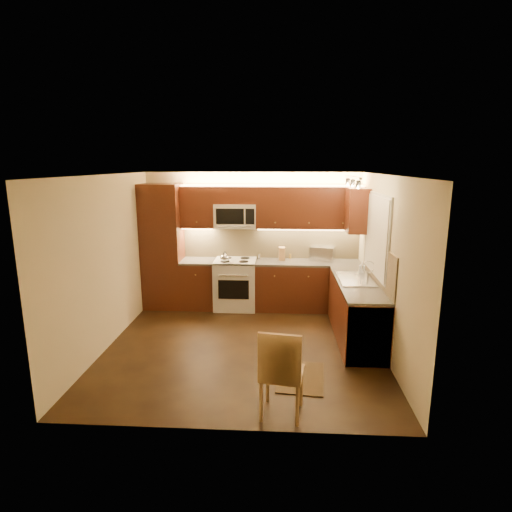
# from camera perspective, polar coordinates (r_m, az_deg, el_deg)

# --- Properties ---
(floor) EXTENTS (4.00, 4.00, 0.01)m
(floor) POSITION_cam_1_polar(r_m,az_deg,el_deg) (6.31, -1.69, -12.24)
(floor) COLOR black
(floor) RESTS_ON ground
(ceiling) EXTENTS (4.00, 4.00, 0.01)m
(ceiling) POSITION_cam_1_polar(r_m,az_deg,el_deg) (5.73, -1.86, 11.09)
(ceiling) COLOR beige
(ceiling) RESTS_ON ground
(wall_back) EXTENTS (4.00, 0.01, 2.50)m
(wall_back) POSITION_cam_1_polar(r_m,az_deg,el_deg) (7.85, -0.47, 2.31)
(wall_back) COLOR #C5B890
(wall_back) RESTS_ON ground
(wall_front) EXTENTS (4.00, 0.01, 2.50)m
(wall_front) POSITION_cam_1_polar(r_m,az_deg,el_deg) (3.99, -4.35, -7.94)
(wall_front) COLOR #C5B890
(wall_front) RESTS_ON ground
(wall_left) EXTENTS (0.01, 4.00, 2.50)m
(wall_left) POSITION_cam_1_polar(r_m,az_deg,el_deg) (6.39, -19.93, -0.82)
(wall_left) COLOR #C5B890
(wall_left) RESTS_ON ground
(wall_right) EXTENTS (0.01, 4.00, 2.50)m
(wall_right) POSITION_cam_1_polar(r_m,az_deg,el_deg) (6.06, 17.43, -1.35)
(wall_right) COLOR #C5B890
(wall_right) RESTS_ON ground
(pantry) EXTENTS (0.70, 0.60, 2.30)m
(pantry) POSITION_cam_1_polar(r_m,az_deg,el_deg) (7.86, -12.71, 1.28)
(pantry) COLOR #40180D
(pantry) RESTS_ON floor
(base_cab_back_left) EXTENTS (0.62, 0.60, 0.86)m
(base_cab_back_left) POSITION_cam_1_polar(r_m,az_deg,el_deg) (7.88, -7.83, -3.90)
(base_cab_back_left) COLOR #40180D
(base_cab_back_left) RESTS_ON floor
(counter_back_left) EXTENTS (0.62, 0.60, 0.04)m
(counter_back_left) POSITION_cam_1_polar(r_m,az_deg,el_deg) (7.76, -7.93, -0.71)
(counter_back_left) COLOR #32302D
(counter_back_left) RESTS_ON base_cab_back_left
(base_cab_back_right) EXTENTS (1.92, 0.60, 0.86)m
(base_cab_back_right) POSITION_cam_1_polar(r_m,az_deg,el_deg) (7.75, 7.11, -4.16)
(base_cab_back_right) COLOR #40180D
(base_cab_back_right) RESTS_ON floor
(counter_back_right) EXTENTS (1.92, 0.60, 0.04)m
(counter_back_right) POSITION_cam_1_polar(r_m,az_deg,el_deg) (7.63, 7.20, -0.92)
(counter_back_right) COLOR #32302D
(counter_back_right) RESTS_ON base_cab_back_right
(base_cab_right) EXTENTS (0.60, 2.00, 0.86)m
(base_cab_right) POSITION_cam_1_polar(r_m,az_deg,el_deg) (6.60, 13.59, -7.42)
(base_cab_right) COLOR #40180D
(base_cab_right) RESTS_ON floor
(counter_right) EXTENTS (0.60, 2.00, 0.04)m
(counter_right) POSITION_cam_1_polar(r_m,az_deg,el_deg) (6.47, 13.80, -3.67)
(counter_right) COLOR #32302D
(counter_right) RESTS_ON base_cab_right
(dishwasher) EXTENTS (0.58, 0.60, 0.84)m
(dishwasher) POSITION_cam_1_polar(r_m,az_deg,el_deg) (5.96, 14.76, -9.70)
(dishwasher) COLOR silver
(dishwasher) RESTS_ON floor
(backsplash_back) EXTENTS (3.30, 0.02, 0.60)m
(backsplash_back) POSITION_cam_1_polar(r_m,az_deg,el_deg) (7.83, 2.08, 1.91)
(backsplash_back) COLOR tan
(backsplash_back) RESTS_ON wall_back
(backsplash_right) EXTENTS (0.02, 2.00, 0.60)m
(backsplash_right) POSITION_cam_1_polar(r_m,az_deg,el_deg) (6.45, 16.48, -0.93)
(backsplash_right) COLOR tan
(backsplash_right) RESTS_ON wall_right
(upper_cab_back_left) EXTENTS (0.62, 0.35, 0.75)m
(upper_cab_back_left) POSITION_cam_1_polar(r_m,az_deg,el_deg) (7.72, -7.97, 6.71)
(upper_cab_back_left) COLOR #40180D
(upper_cab_back_left) RESTS_ON wall_back
(upper_cab_back_right) EXTENTS (1.92, 0.35, 0.75)m
(upper_cab_back_right) POSITION_cam_1_polar(r_m,az_deg,el_deg) (7.59, 7.34, 6.63)
(upper_cab_back_right) COLOR #40180D
(upper_cab_back_right) RESTS_ON wall_back
(upper_cab_bridge) EXTENTS (0.76, 0.35, 0.31)m
(upper_cab_bridge) POSITION_cam_1_polar(r_m,az_deg,el_deg) (7.60, -2.85, 8.38)
(upper_cab_bridge) COLOR #40180D
(upper_cab_bridge) RESTS_ON wall_back
(upper_cab_right_corner) EXTENTS (0.35, 0.50, 0.75)m
(upper_cab_right_corner) POSITION_cam_1_polar(r_m,az_deg,el_deg) (7.27, 13.79, 6.11)
(upper_cab_right_corner) COLOR #40180D
(upper_cab_right_corner) RESTS_ON wall_right
(stove) EXTENTS (0.76, 0.65, 0.92)m
(stove) POSITION_cam_1_polar(r_m,az_deg,el_deg) (7.74, -2.84, -3.86)
(stove) COLOR silver
(stove) RESTS_ON floor
(microwave) EXTENTS (0.76, 0.38, 0.44)m
(microwave) POSITION_cam_1_polar(r_m,az_deg,el_deg) (7.62, -2.84, 5.56)
(microwave) COLOR silver
(microwave) RESTS_ON wall_back
(window_frame) EXTENTS (0.03, 1.44, 1.24)m
(window_frame) POSITION_cam_1_polar(r_m,az_deg,el_deg) (6.51, 16.36, 2.80)
(window_frame) COLOR silver
(window_frame) RESTS_ON wall_right
(window_blinds) EXTENTS (0.02, 1.36, 1.16)m
(window_blinds) POSITION_cam_1_polar(r_m,az_deg,el_deg) (6.51, 16.19, 2.81)
(window_blinds) COLOR silver
(window_blinds) RESTS_ON wall_right
(sink) EXTENTS (0.52, 0.86, 0.15)m
(sink) POSITION_cam_1_polar(r_m,az_deg,el_deg) (6.58, 13.61, -2.51)
(sink) COLOR silver
(sink) RESTS_ON counter_right
(faucet) EXTENTS (0.20, 0.04, 0.30)m
(faucet) POSITION_cam_1_polar(r_m,az_deg,el_deg) (6.60, 15.18, -1.89)
(faucet) COLOR silver
(faucet) RESTS_ON counter_right
(track_light_bar) EXTENTS (0.04, 1.20, 0.03)m
(track_light_bar) POSITION_cam_1_polar(r_m,az_deg,el_deg) (6.20, 13.18, 10.51)
(track_light_bar) COLOR silver
(track_light_bar) RESTS_ON ceiling
(kettle) EXTENTS (0.22, 0.22, 0.19)m
(kettle) POSITION_cam_1_polar(r_m,az_deg,el_deg) (7.46, -4.33, -0.10)
(kettle) COLOR silver
(kettle) RESTS_ON stove
(toaster_oven) EXTENTS (0.50, 0.43, 0.26)m
(toaster_oven) POSITION_cam_1_polar(r_m,az_deg,el_deg) (7.77, 9.13, 0.39)
(toaster_oven) COLOR silver
(toaster_oven) RESTS_ON counter_back_right
(knife_block) EXTENTS (0.12, 0.18, 0.24)m
(knife_block) POSITION_cam_1_polar(r_m,az_deg,el_deg) (7.68, 3.58, 0.33)
(knife_block) COLOR #AC8A4D
(knife_block) RESTS_ON counter_back_right
(spice_jar_a) EXTENTS (0.04, 0.04, 0.10)m
(spice_jar_a) POSITION_cam_1_polar(r_m,az_deg,el_deg) (7.71, 0.48, -0.13)
(spice_jar_a) COLOR silver
(spice_jar_a) RESTS_ON counter_back_right
(spice_jar_b) EXTENTS (0.06, 0.06, 0.10)m
(spice_jar_b) POSITION_cam_1_polar(r_m,az_deg,el_deg) (7.78, 0.50, -0.04)
(spice_jar_b) COLOR olive
(spice_jar_b) RESTS_ON counter_back_right
(spice_jar_c) EXTENTS (0.05, 0.05, 0.10)m
(spice_jar_c) POSITION_cam_1_polar(r_m,az_deg,el_deg) (7.83, 0.52, 0.05)
(spice_jar_c) COLOR silver
(spice_jar_c) RESTS_ON counter_back_right
(spice_jar_d) EXTENTS (0.05, 0.05, 0.09)m
(spice_jar_d) POSITION_cam_1_polar(r_m,az_deg,el_deg) (7.84, 4.74, -0.03)
(spice_jar_d) COLOR olive
(spice_jar_d) RESTS_ON counter_back_right
(soap_bottle) EXTENTS (0.11, 0.11, 0.19)m
(soap_bottle) POSITION_cam_1_polar(r_m,az_deg,el_deg) (6.98, 14.40, -1.51)
(soap_bottle) COLOR white
(soap_bottle) RESTS_ON counter_right
(rug) EXTENTS (0.65, 0.90, 0.01)m
(rug) POSITION_cam_1_polar(r_m,az_deg,el_deg) (5.49, 6.25, -16.25)
(rug) COLOR black
(rug) RESTS_ON floor
(dining_chair) EXTENTS (0.51, 0.51, 1.00)m
(dining_chair) POSITION_cam_1_polar(r_m,az_deg,el_deg) (4.57, 3.61, -15.49)
(dining_chair) COLOR #AC8A4D
(dining_chair) RESTS_ON floor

